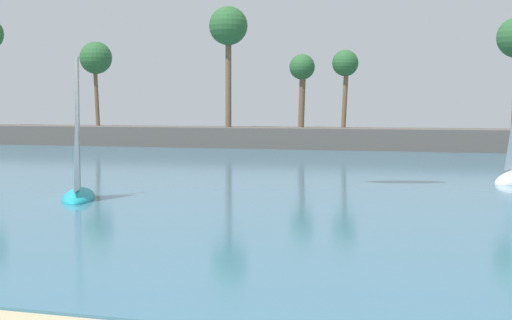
{
  "coord_description": "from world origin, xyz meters",
  "views": [
    {
      "loc": [
        4.57,
        -4.15,
        3.61
      ],
      "look_at": [
        0.15,
        9.56,
        2.62
      ],
      "focal_mm": 54.96,
      "sensor_mm": 36.0,
      "label": 1
    }
  ],
  "objects": [
    {
      "name": "sailboat_near_shore",
      "position": [
        -11.07,
        22.14,
        0.59
      ],
      "size": [
        2.81,
        4.17,
        5.86
      ],
      "color": "teal",
      "rests_on": "sea"
    },
    {
      "name": "sea",
      "position": [
        0.0,
        54.16,
        0.03
      ],
      "size": [
        220.0,
        93.4,
        0.06
      ],
      "primitive_type": "cube",
      "color": "#386B84",
      "rests_on": "ground"
    },
    {
      "name": "palm_headland",
      "position": [
        -1.39,
        60.86,
        2.69
      ],
      "size": [
        115.06,
        6.0,
        12.52
      ],
      "color": "#514C47",
      "rests_on": "ground"
    }
  ]
}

